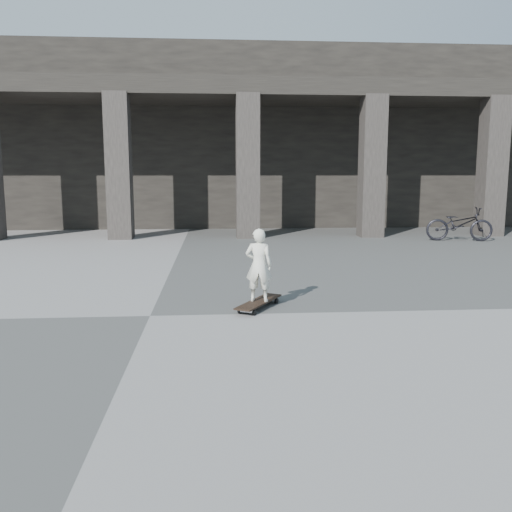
{
  "coord_description": "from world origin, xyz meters",
  "views": [
    {
      "loc": [
        0.86,
        -6.91,
        1.84
      ],
      "look_at": [
        1.44,
        0.79,
        0.65
      ],
      "focal_mm": 38.0,
      "sensor_mm": 36.0,
      "label": 1
    }
  ],
  "objects": [
    {
      "name": "ground",
      "position": [
        0.0,
        0.0,
        0.0
      ],
      "size": [
        90.0,
        90.0,
        0.0
      ],
      "primitive_type": "plane",
      "color": "#494947",
      "rests_on": "ground"
    },
    {
      "name": "colonnade",
      "position": [
        -0.0,
        13.77,
        3.03
      ],
      "size": [
        28.0,
        8.82,
        6.0
      ],
      "color": "black",
      "rests_on": "ground"
    },
    {
      "name": "longboard",
      "position": [
        1.44,
        0.29,
        0.08
      ],
      "size": [
        0.72,
        1.01,
        0.1
      ],
      "rotation": [
        0.0,
        0.0,
        1.04
      ],
      "color": "black",
      "rests_on": "ground"
    },
    {
      "name": "child",
      "position": [
        1.44,
        0.29,
        0.6
      ],
      "size": [
        0.41,
        0.31,
        1.0
      ],
      "primitive_type": "imported",
      "rotation": [
        0.0,
        0.0,
        2.94
      ],
      "color": "silver",
      "rests_on": "longboard"
    },
    {
      "name": "bicycle",
      "position": [
        7.48,
        7.3,
        0.46
      ],
      "size": [
        1.83,
        0.95,
        0.92
      ],
      "primitive_type": "imported",
      "rotation": [
        0.0,
        0.0,
        1.36
      ],
      "color": "black",
      "rests_on": "ground"
    }
  ]
}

